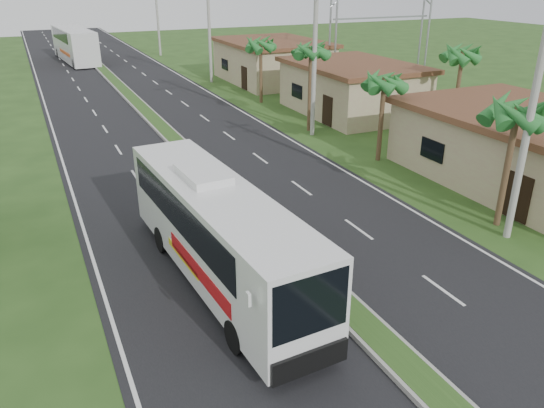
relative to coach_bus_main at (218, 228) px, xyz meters
name	(u,v)px	position (x,y,z in m)	size (l,w,h in m)	color
ground	(353,317)	(2.96, -3.72, -2.00)	(180.00, 180.00, 0.00)	#27471A
road_asphalt	(176,142)	(2.96, 16.28, -1.99)	(14.00, 160.00, 0.02)	black
median_strip	(176,141)	(2.96, 16.28, -1.90)	(1.20, 160.00, 0.18)	gray
lane_edge_left	(61,157)	(-3.74, 16.28, -2.00)	(0.12, 160.00, 0.01)	silver
lane_edge_right	(274,130)	(9.66, 16.28, -2.00)	(0.12, 160.00, 0.01)	silver
shop_near	(531,148)	(16.96, 2.28, -0.22)	(8.60, 12.60, 3.52)	tan
shop_mid	(352,88)	(16.96, 18.28, -0.14)	(7.60, 10.60, 3.67)	tan
shop_far	(272,61)	(16.96, 32.28, -0.07)	(8.60, 11.60, 3.82)	tan
palm_verge_a	(517,112)	(11.96, -0.72, 2.74)	(2.40, 2.40, 5.45)	#473321
palm_verge_b	(384,82)	(12.36, 8.28, 2.36)	(2.40, 2.40, 5.05)	#473321
palm_verge_c	(311,51)	(11.76, 15.28, 3.12)	(2.40, 2.40, 5.85)	#473321
palm_verge_d	(261,44)	(12.26, 24.28, 2.55)	(2.40, 2.40, 5.25)	#473321
palm_behind_shop	(463,54)	(20.46, 11.28, 2.93)	(2.40, 2.40, 5.65)	#473321
utility_pole_a	(535,94)	(11.46, -1.72, 3.67)	(1.60, 0.28, 11.00)	gray
utility_pole_b	(315,34)	(11.43, 14.28, 4.26)	(3.20, 0.28, 12.00)	gray
utility_pole_c	(209,20)	(11.46, 34.28, 3.67)	(1.60, 0.28, 11.00)	gray
utility_pole_d	(157,10)	(11.46, 54.28, 3.42)	(1.60, 0.28, 10.50)	gray
billboard_lattice	(383,8)	(24.96, 26.28, 4.82)	(10.18, 1.18, 12.07)	gray
coach_bus_main	(218,228)	(0.00, 0.00, 0.00)	(3.04, 11.38, 3.64)	silver
coach_bus_far	(74,43)	(1.15, 53.17, 0.14)	(3.88, 13.17, 3.78)	silver
motorcyclist	(203,206)	(0.96, 4.62, -1.26)	(1.83, 0.95, 2.11)	black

